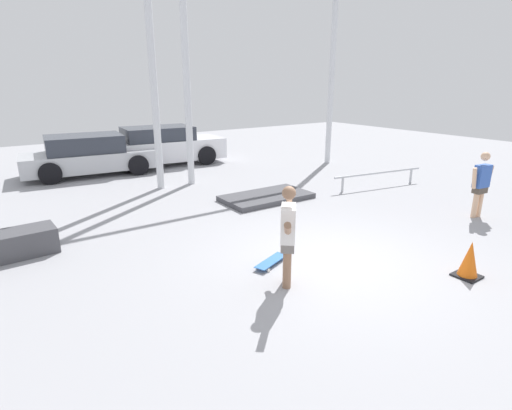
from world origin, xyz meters
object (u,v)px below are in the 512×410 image
at_px(manual_pad, 267,197).
at_px(bystander, 481,182).
at_px(grind_rail, 379,175).
at_px(skateboarder, 288,232).
at_px(traffic_cone, 469,260).
at_px(parked_car_white, 162,146).
at_px(parked_car_silver, 90,155).
at_px(skateboard, 271,261).

xyz_separation_m(manual_pad, bystander, (3.14, -3.91, 0.76)).
height_order(grind_rail, bystander, bystander).
bearing_deg(skateboarder, bystander, -49.48).
bearing_deg(bystander, traffic_cone, 32.85).
distance_m(parked_car_white, bystander, 10.50).
bearing_deg(parked_car_silver, skateboarder, -80.68).
distance_m(skateboard, grind_rail, 6.24).
distance_m(skateboarder, parked_car_white, 10.09).
height_order(manual_pad, traffic_cone, traffic_cone).
bearing_deg(grind_rail, skateboard, -157.25).
bearing_deg(skateboard, manual_pad, 33.91).
relative_size(skateboarder, parked_car_white, 0.35).
xyz_separation_m(skateboard, traffic_cone, (2.33, -2.14, 0.23)).
bearing_deg(manual_pad, parked_car_white, 94.51).
height_order(grind_rail, parked_car_silver, parked_car_silver).
xyz_separation_m(parked_car_silver, parked_car_white, (2.62, 0.17, 0.05)).
relative_size(parked_car_white, bystander, 3.00).
relative_size(manual_pad, parked_car_silver, 0.53).
height_order(skateboard, grind_rail, grind_rail).
distance_m(skateboarder, grind_rail, 6.75).
relative_size(skateboarder, grind_rail, 0.50).
bearing_deg(grind_rail, skateboarder, -152.49).
xyz_separation_m(parked_car_silver, bystander, (6.23, -9.69, 0.19)).
height_order(manual_pad, parked_car_silver, parked_car_silver).
bearing_deg(parked_car_white, skateboarder, -97.01).
bearing_deg(traffic_cone, skateboard, 137.36).
height_order(skateboarder, bystander, skateboarder).
bearing_deg(parked_car_white, parked_car_silver, -171.80).
height_order(manual_pad, bystander, bystander).
height_order(manual_pad, grind_rail, grind_rail).
bearing_deg(traffic_cone, manual_pad, 90.71).
xyz_separation_m(parked_car_silver, traffic_cone, (3.15, -11.16, -0.35)).
relative_size(skateboard, parked_car_white, 0.17).
height_order(parked_car_silver, bystander, bystander).
bearing_deg(skateboard, parked_car_silver, 74.08).
xyz_separation_m(grind_rail, bystander, (-0.35, -3.08, 0.46)).
bearing_deg(bystander, skateboard, 0.16).
height_order(skateboard, parked_car_white, parked_car_white).
bearing_deg(manual_pad, skateboard, -124.94).
xyz_separation_m(skateboarder, parked_car_silver, (-0.60, 9.72, -0.22)).
height_order(grind_rail, traffic_cone, traffic_cone).
relative_size(grind_rail, parked_car_white, 0.69).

